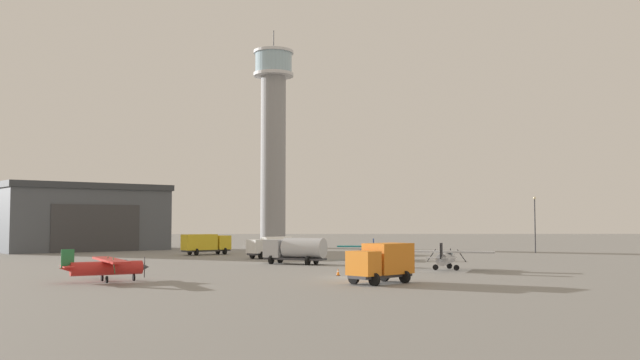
# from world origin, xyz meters

# --- Properties ---
(ground_plane) EXTENTS (400.00, 400.00, 0.00)m
(ground_plane) POSITION_xyz_m (0.00, 0.00, 0.00)
(ground_plane) COLOR gray
(control_tower) EXTENTS (7.56, 7.56, 41.21)m
(control_tower) POSITION_xyz_m (-11.09, 68.80, 20.92)
(control_tower) COLOR gray
(control_tower) RESTS_ON ground_plane
(hangar) EXTENTS (32.02, 30.32, 11.08)m
(hangar) POSITION_xyz_m (-43.49, 56.97, 5.56)
(hangar) COLOR #4C5159
(hangar) RESTS_ON ground_plane
(airplane_silver) EXTENTS (9.41, 7.42, 2.81)m
(airplane_silver) POSITION_xyz_m (9.43, 8.47, 1.31)
(airplane_silver) COLOR #B7BABF
(airplane_silver) RESTS_ON ground_plane
(airplane_teal) EXTENTS (8.96, 7.01, 2.63)m
(airplane_teal) POSITION_xyz_m (3.75, 27.02, 1.23)
(airplane_teal) COLOR teal
(airplane_teal) RESTS_ON ground_plane
(airplane_red) EXTENTS (6.95, 8.70, 2.69)m
(airplane_red) POSITION_xyz_m (-20.83, -4.28, 1.26)
(airplane_red) COLOR red
(airplane_red) RESTS_ON ground_plane
(truck_box_orange) EXTENTS (5.70, 5.50, 3.16)m
(truck_box_orange) POSITION_xyz_m (1.45, -6.04, 1.74)
(truck_box_orange) COLOR #38383D
(truck_box_orange) RESTS_ON ground_plane
(truck_fuel_tanker_white) EXTENTS (6.26, 5.67, 2.85)m
(truck_fuel_tanker_white) POSITION_xyz_m (-9.36, 31.06, 1.60)
(truck_fuel_tanker_white) COLOR #38383D
(truck_fuel_tanker_white) RESTS_ON ground_plane
(truck_box_yellow) EXTENTS (7.04, 6.12, 2.99)m
(truck_box_yellow) POSITION_xyz_m (-19.41, 40.41, 1.70)
(truck_box_yellow) COLOR #38383D
(truck_box_yellow) RESTS_ON ground_plane
(truck_fuel_tanker_silver) EXTENTS (7.46, 5.28, 3.01)m
(truck_fuel_tanker_silver) POSITION_xyz_m (-5.86, 18.36, 1.70)
(truck_fuel_tanker_silver) COLOR #38383D
(truck_fuel_tanker_silver) RESTS_ON ground_plane
(light_post_east) EXTENTS (0.44, 0.44, 8.69)m
(light_post_east) POSITION_xyz_m (30.50, 45.06, 5.18)
(light_post_east) COLOR #38383D
(light_post_east) RESTS_ON ground_plane
(traffic_cone_near_left) EXTENTS (0.36, 0.36, 0.68)m
(traffic_cone_near_left) POSITION_xyz_m (-1.70, 1.77, 0.34)
(traffic_cone_near_left) COLOR black
(traffic_cone_near_left) RESTS_ON ground_plane
(traffic_cone_near_right) EXTENTS (0.36, 0.36, 0.67)m
(traffic_cone_near_right) POSITION_xyz_m (2.75, 0.65, 0.33)
(traffic_cone_near_right) COLOR black
(traffic_cone_near_right) RESTS_ON ground_plane
(traffic_cone_mid_apron) EXTENTS (0.36, 0.36, 0.55)m
(traffic_cone_mid_apron) POSITION_xyz_m (0.90, 8.64, 0.27)
(traffic_cone_mid_apron) COLOR black
(traffic_cone_mid_apron) RESTS_ON ground_plane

